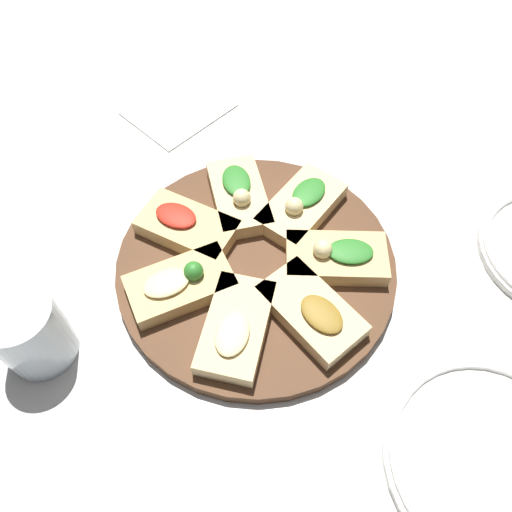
{
  "coord_description": "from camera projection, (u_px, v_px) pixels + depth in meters",
  "views": [
    {
      "loc": [
        0.29,
        0.19,
        0.54
      ],
      "look_at": [
        0.0,
        0.0,
        0.03
      ],
      "focal_mm": 35.0,
      "sensor_mm": 36.0,
      "label": 1
    }
  ],
  "objects": [
    {
      "name": "focaccia_slice_5",
      "position": [
        236.0,
        327.0,
        0.56
      ],
      "size": [
        0.14,
        0.11,
        0.03
      ],
      "color": "#E5C689",
      "rests_on": "serving_board"
    },
    {
      "name": "focaccia_slice_1",
      "position": [
        301.0,
        206.0,
        0.66
      ],
      "size": [
        0.13,
        0.08,
        0.04
      ],
      "color": "#E5C689",
      "rests_on": "serving_board"
    },
    {
      "name": "water_glass",
      "position": [
        30.0,
        332.0,
        0.54
      ],
      "size": [
        0.08,
        0.08,
        0.1
      ],
      "primitive_type": "cylinder",
      "color": "silver",
      "rests_on": "ground_plane"
    },
    {
      "name": "plate_right",
      "position": [
        492.0,
        461.0,
        0.5
      ],
      "size": [
        0.22,
        0.22,
        0.02
      ],
      "color": "white",
      "rests_on": "ground_plane"
    },
    {
      "name": "focaccia_slice_3",
      "position": [
        187.0,
        226.0,
        0.64
      ],
      "size": [
        0.08,
        0.13,
        0.03
      ],
      "color": "#DBB775",
      "rests_on": "serving_board"
    },
    {
      "name": "focaccia_slice_6",
      "position": [
        312.0,
        311.0,
        0.57
      ],
      "size": [
        0.1,
        0.14,
        0.03
      ],
      "color": "#E5C689",
      "rests_on": "serving_board"
    },
    {
      "name": "serving_board",
      "position": [
        256.0,
        265.0,
        0.63
      ],
      "size": [
        0.35,
        0.35,
        0.02
      ],
      "primitive_type": "cylinder",
      "color": "#51331E",
      "rests_on": "ground_plane"
    },
    {
      "name": "focaccia_slice_4",
      "position": [
        180.0,
        284.0,
        0.59
      ],
      "size": [
        0.14,
        0.12,
        0.04
      ],
      "color": "#DBB775",
      "rests_on": "serving_board"
    },
    {
      "name": "napkin_stack",
      "position": [
        178.0,
        109.0,
        0.81
      ],
      "size": [
        0.17,
        0.15,
        0.01
      ],
      "primitive_type": "cube",
      "rotation": [
        0.0,
        0.0,
        -0.19
      ],
      "color": "white",
      "rests_on": "ground_plane"
    },
    {
      "name": "ground_plane",
      "position": [
        256.0,
        268.0,
        0.64
      ],
      "size": [
        3.0,
        3.0,
        0.0
      ],
      "primitive_type": "plane",
      "color": "beige"
    },
    {
      "name": "focaccia_slice_2",
      "position": [
        239.0,
        195.0,
        0.67
      ],
      "size": [
        0.13,
        0.14,
        0.04
      ],
      "color": "#E5C689",
      "rests_on": "serving_board"
    },
    {
      "name": "focaccia_slice_0",
      "position": [
        336.0,
        257.0,
        0.61
      ],
      "size": [
        0.12,
        0.14,
        0.04
      ],
      "color": "#DBB775",
      "rests_on": "serving_board"
    }
  ]
}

